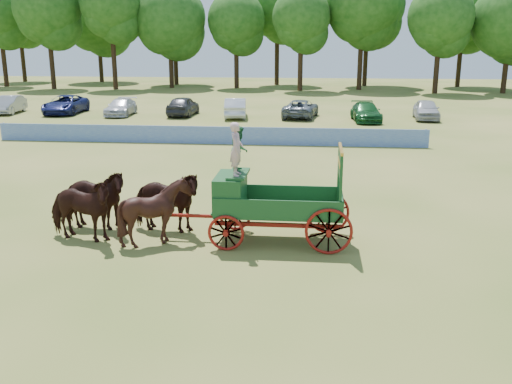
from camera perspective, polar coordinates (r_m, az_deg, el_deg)
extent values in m
plane|color=olive|center=(17.38, -12.70, -5.77)|extent=(160.00, 160.00, 0.00)
imported|color=black|center=(18.30, -17.23, -1.66)|extent=(2.58, 1.56, 2.04)
imported|color=black|center=(19.28, -15.98, -0.73)|extent=(2.49, 1.29, 2.04)
imported|color=black|center=(17.51, -9.98, -1.94)|extent=(2.16, 2.00, 2.04)
imported|color=black|center=(18.53, -9.06, -0.96)|extent=(2.51, 1.33, 2.04)
cube|color=maroon|center=(17.69, -2.55, -2.96)|extent=(0.12, 2.00, 0.12)
cube|color=maroon|center=(17.52, 7.22, -3.26)|extent=(0.12, 2.00, 0.12)
cube|color=maroon|center=(16.98, 2.19, -3.31)|extent=(3.80, 0.10, 0.12)
cube|color=maroon|center=(18.03, 2.43, -2.22)|extent=(3.80, 0.10, 0.12)
cube|color=maroon|center=(17.80, -5.43, -2.40)|extent=(2.80, 0.09, 0.09)
cube|color=#184A24|center=(17.42, 2.32, -1.87)|extent=(3.80, 1.80, 0.10)
cube|color=#184A24|center=(16.50, 2.14, -1.75)|extent=(3.80, 0.06, 0.55)
cube|color=#184A24|center=(18.19, 2.51, -0.17)|extent=(3.80, 0.06, 0.55)
cube|color=#184A24|center=(17.33, 8.55, -1.09)|extent=(0.06, 1.80, 0.55)
cube|color=#184A24|center=(17.42, -2.59, 0.01)|extent=(0.85, 1.70, 1.05)
cube|color=#184A24|center=(17.25, -1.79, 1.82)|extent=(0.55, 1.50, 0.08)
cube|color=#184A24|center=(17.54, -3.81, -0.59)|extent=(0.10, 1.60, 0.65)
cube|color=#184A24|center=(17.59, -3.21, -1.55)|extent=(0.55, 1.60, 0.06)
cube|color=#184A24|center=(16.39, 8.47, 0.33)|extent=(0.08, 0.08, 1.80)
cube|color=#184A24|center=(17.94, 8.27, 1.62)|extent=(0.08, 0.08, 1.80)
cube|color=#184A24|center=(17.03, 8.44, 2.97)|extent=(0.07, 1.75, 0.75)
cube|color=gold|center=(16.95, 8.49, 4.29)|extent=(0.08, 1.80, 0.09)
cube|color=gold|center=(17.03, 8.31, 2.97)|extent=(0.02, 1.30, 0.12)
torus|color=maroon|center=(16.82, -3.02, -4.12)|extent=(1.09, 0.09, 1.09)
torus|color=maroon|center=(18.60, -2.12, -2.22)|extent=(1.09, 0.09, 1.09)
torus|color=maroon|center=(16.59, 7.29, -3.95)|extent=(1.39, 0.09, 1.39)
torus|color=maroon|center=(18.40, 7.17, -2.04)|extent=(1.39, 0.09, 1.39)
imported|color=#D09FA4|center=(16.74, -1.97, 4.31)|extent=(0.38, 0.58, 1.58)
imported|color=#256437|center=(17.44, -1.65, 4.39)|extent=(0.52, 0.66, 1.36)
cube|color=#2149B4|center=(34.42, -4.92, 5.69)|extent=(26.00, 0.08, 1.05)
imported|color=gray|center=(53.10, -23.47, 8.02)|extent=(2.16, 4.63, 1.47)
imported|color=navy|center=(51.19, -18.51, 8.29)|extent=(2.79, 5.62, 1.53)
imported|color=silver|center=(48.78, -13.36, 8.26)|extent=(2.14, 4.75, 1.35)
imported|color=#333338|center=(47.70, -7.31, 8.54)|extent=(2.07, 4.77, 1.60)
imported|color=silver|center=(46.11, -2.07, 8.41)|extent=(2.18, 4.89, 1.56)
imported|color=slate|center=(46.27, 4.49, 8.32)|extent=(3.02, 5.42, 1.43)
imported|color=#144C1E|center=(44.75, 10.93, 7.85)|extent=(2.30, 4.97, 1.41)
imported|color=#B2B2B7|center=(46.93, 16.66, 7.90)|extent=(2.14, 4.63, 1.54)
cylinder|color=#382314|center=(84.68, -23.82, 11.37)|extent=(0.60, 0.60, 5.11)
cylinder|color=#382314|center=(78.16, -19.70, 11.66)|extent=(0.60, 0.60, 5.37)
sphere|color=#154412|center=(78.18, -20.18, 16.92)|extent=(8.29, 8.29, 8.29)
cylinder|color=#382314|center=(75.36, -13.97, 12.08)|extent=(0.60, 0.60, 5.61)
sphere|color=#154412|center=(75.41, -14.35, 17.80)|extent=(7.45, 7.45, 7.45)
cylinder|color=#382314|center=(76.18, -8.47, 12.01)|extent=(0.60, 0.60, 4.63)
sphere|color=#154412|center=(76.13, -8.65, 16.68)|extent=(9.01, 9.01, 9.01)
cylinder|color=#382314|center=(75.14, -1.96, 12.11)|extent=(0.60, 0.60, 4.60)
sphere|color=#154412|center=(75.08, -2.00, 16.82)|extent=(7.26, 7.26, 7.26)
cylinder|color=#382314|center=(71.20, 4.44, 11.97)|extent=(0.60, 0.60, 4.73)
sphere|color=#154412|center=(71.15, 4.55, 17.08)|extent=(6.94, 6.94, 6.94)
cylinder|color=#382314|center=(73.55, 10.34, 12.20)|extent=(0.60, 0.60, 5.58)
sphere|color=#154412|center=(73.60, 10.63, 18.03)|extent=(9.17, 9.17, 9.17)
cylinder|color=#382314|center=(70.61, 17.57, 11.27)|extent=(0.60, 0.60, 4.64)
sphere|color=#154412|center=(70.56, 17.98, 16.32)|extent=(7.45, 7.45, 7.45)
cylinder|color=#382314|center=(73.42, 23.62, 10.76)|extent=(0.60, 0.60, 4.42)
sphere|color=#154412|center=(73.35, 24.11, 15.37)|extent=(8.79, 8.79, 8.79)
cylinder|color=#382314|center=(93.53, -22.24, 11.82)|extent=(0.60, 0.60, 5.31)
sphere|color=#154412|center=(93.54, -22.68, 16.16)|extent=(7.89, 7.89, 7.89)
cylinder|color=#382314|center=(88.85, -15.26, 12.17)|extent=(0.60, 0.60, 4.97)
sphere|color=#154412|center=(88.84, -15.56, 16.46)|extent=(9.91, 9.91, 9.91)
cylinder|color=#382314|center=(81.64, -8.01, 12.31)|extent=(0.60, 0.60, 4.89)
sphere|color=#154412|center=(81.61, -8.18, 16.92)|extent=(8.57, 8.57, 8.57)
cylinder|color=#382314|center=(80.59, 2.10, 12.74)|extent=(0.60, 0.60, 5.84)
sphere|color=#154412|center=(80.67, 2.16, 18.31)|extent=(8.31, 8.31, 8.31)
cylinder|color=#382314|center=(79.86, 10.87, 12.44)|extent=(0.60, 0.60, 5.76)
sphere|color=#154412|center=(79.93, 11.15, 17.98)|extent=(9.70, 9.70, 9.70)
cylinder|color=#382314|center=(81.43, 19.63, 11.69)|extent=(0.60, 0.60, 5.15)
sphere|color=#154412|center=(81.42, 20.07, 16.53)|extent=(8.78, 8.78, 8.78)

